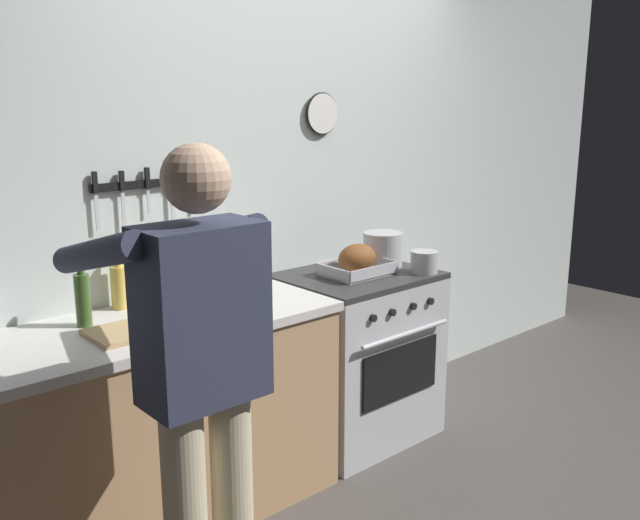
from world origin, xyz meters
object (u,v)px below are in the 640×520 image
Objects in this scene: stock_pot at (383,249)px; bottle_cooking_oil at (119,286)px; roasting_pan at (357,262)px; cutting_board at (136,330)px; stove at (357,355)px; bottle_olive_oil at (83,298)px; saucepan at (424,262)px; bottle_soy_sauce at (199,286)px; person_cook at (200,369)px.

stock_pot is 0.89× the size of bottle_cooking_oil.
roasting_pan is 0.98× the size of cutting_board.
stove is at bearing 35.41° from roasting_pan.
bottle_olive_oil is at bearing -149.52° from bottle_cooking_oil.
bottle_soy_sauce reaches higher than saucepan.
person_cook is 1.75m from stock_pot.
roasting_pan is 0.25m from stock_pot.
stock_pot is 0.79× the size of bottle_olive_oil.
saucepan is at bearing -12.02° from bottle_soy_sauce.
stock_pot reaches higher than cutting_board.
roasting_pan is 1.29× the size of bottle_olive_oil.
person_cook is 7.58× the size of bottle_soy_sauce.
person_cook is at bearing -155.71° from stock_pot.
stove is 2.56× the size of roasting_pan.
stock_pot is 1.15m from bottle_soy_sauce.
bottle_cooking_oil is (-1.42, 0.21, 0.01)m from stock_pot.
bottle_soy_sauce is 0.49m from bottle_olive_oil.
person_cook is 0.85m from bottle_soy_sauce.
roasting_pan reaches higher than stove.
roasting_pan reaches higher than cutting_board.
bottle_cooking_oil is at bearing 168.35° from stove.
saucepan is 0.53× the size of bottle_olive_oil.
bottle_olive_oil reaches higher than bottle_cooking_oil.
bottle_olive_oil is (-0.48, 0.08, 0.02)m from bottle_soy_sauce.
cutting_board is (-1.27, -0.07, -0.06)m from roasting_pan.
stove is 1.61m from person_cook.
bottle_cooking_oil is at bearing 162.63° from saucepan.
stove is at bearing -4.91° from bottle_olive_oil.
person_cook is (-1.37, -0.69, 0.50)m from stove.
bottle_olive_oil is (-0.21, -0.13, 0.01)m from bottle_cooking_oil.
bottle_soy_sauce is at bearing 177.39° from stove.
person_cook is 0.95m from bottle_cooking_oil.
person_cook is at bearing -100.80° from bottle_cooking_oil.
roasting_pan is at bearing -12.51° from bottle_cooking_oil.
cutting_board is 1.64× the size of bottle_soy_sauce.
bottle_olive_oil is at bearing 170.73° from bottle_soy_sauce.
bottle_soy_sauce is at bearing 167.98° from saucepan.
stove is at bearing 142.14° from saucepan.
person_cook is 11.57× the size of saucepan.
bottle_olive_oil is (-1.39, 0.14, 0.04)m from roasting_pan.
stove is 0.61m from saucepan.
person_cook is 7.77× the size of stock_pot.
person_cook reaches higher than stove.
bottle_soy_sauce is at bearing -37.12° from bottle_cooking_oil.
stove is at bearing -11.65° from bottle_cooking_oil.
bottle_soy_sauce is at bearing 19.27° from cutting_board.
bottle_soy_sauce is (0.45, 0.73, 0.04)m from person_cook.
bottle_cooking_oil reaches higher than bottle_soy_sauce.
bottle_olive_oil reaches higher than saucepan.
bottle_cooking_oil reaches higher than roasting_pan.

